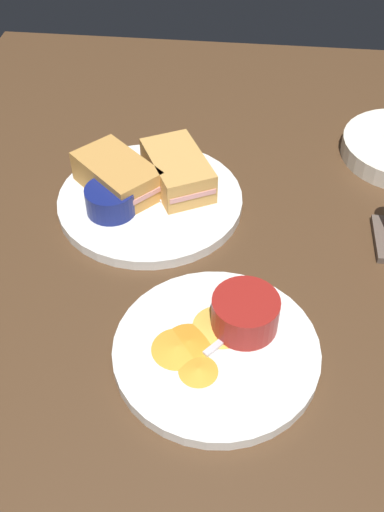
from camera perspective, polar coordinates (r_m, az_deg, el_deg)
The scene contains 10 objects.
ground_plane at distance 90.57cm, azimuth 4.57°, elevation 3.52°, with size 110.00×110.00×3.00cm, color #4C331E.
plate_sandwich_main at distance 90.16cm, azimuth -4.16°, elevation 5.25°, with size 27.35×27.35×1.60cm, color white.
sandwich_half_near at distance 90.54cm, azimuth -1.57°, elevation 8.13°, with size 15.03×12.68×4.80cm.
sandwich_half_far at distance 90.13cm, azimuth -7.30°, elevation 7.55°, with size 14.42×14.70×4.80cm.
ramekin_dark_sauce at distance 86.58cm, azimuth -7.90°, elevation 5.37°, with size 7.23×7.23×3.79cm.
spoon_by_dark_ramekin at distance 88.29cm, azimuth -4.17°, elevation 5.23°, with size 5.18×9.67×0.80cm.
plate_chips_companion at distance 71.04cm, azimuth 2.07°, elevation -8.95°, with size 24.15×24.15×1.60cm, color white.
ramekin_light_gravy at distance 70.80cm, azimuth 4.82°, elevation -5.30°, with size 7.98×7.98×4.33cm.
spoon_by_gravy_ramekin at distance 72.46cm, azimuth 4.94°, elevation -6.16°, with size 8.49×7.50×0.80cm.
plantain_chip_scatter at distance 70.41cm, azimuth 0.28°, elevation -8.11°, with size 13.36×12.62×0.60cm.
Camera 1 is at (68.22, 0.30, 58.08)cm, focal length 42.24 mm.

